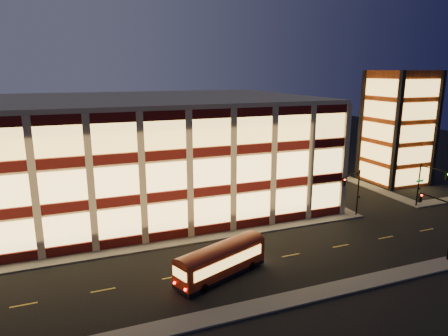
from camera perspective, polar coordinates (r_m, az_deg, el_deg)
name	(u,v)px	position (r m, az deg, el deg)	size (l,w,h in m)	color
ground	(178,247)	(42.68, -6.64, -11.12)	(200.00, 200.00, 0.00)	black
sidewalk_office_south	(147,247)	(42.98, -10.93, -10.99)	(54.00, 2.00, 0.15)	#514F4C
sidewalk_office_east	(288,183)	(65.96, 9.10, -2.14)	(2.00, 30.00, 0.15)	#514F4C
sidewalk_tower_west	(343,177)	(72.01, 16.69, -1.22)	(2.00, 30.00, 0.15)	#514F4C
sidewalk_near	(222,315)	(31.78, -0.24, -20.28)	(100.00, 2.00, 0.15)	#514F4C
office_building	(123,151)	(55.93, -14.18, 2.33)	(50.45, 30.45, 14.50)	tan
stair_tower	(398,128)	(70.54, 23.55, 5.32)	(8.60, 8.60, 18.00)	#8C3814
traffic_signal_far	(353,187)	(51.22, 17.95, -2.56)	(3.79, 1.87, 6.00)	black
traffic_signal_right	(428,180)	(58.32, 27.15, -1.50)	(1.20, 4.37, 6.00)	black
traffic_signal_near	(439,215)	(44.49, 28.42, -5.98)	(0.32, 4.45, 6.00)	black
trolley_bus	(221,259)	(36.14, -0.45, -12.84)	(9.23, 5.46, 3.06)	maroon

